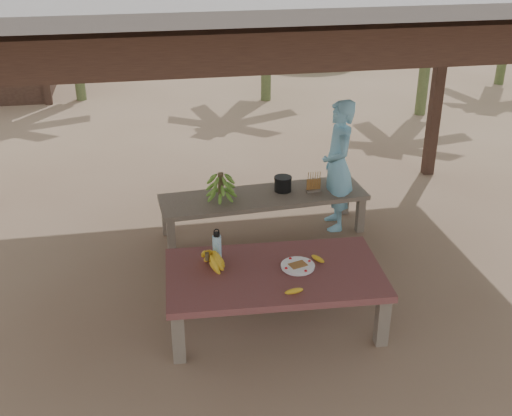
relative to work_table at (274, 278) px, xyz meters
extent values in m
plane|color=brown|center=(-0.11, 0.59, -0.43)|extent=(80.00, 80.00, 0.00)
cube|color=black|center=(2.69, 2.89, 0.92)|extent=(0.13, 0.13, 2.70)
cube|color=black|center=(-0.11, -1.71, 2.27)|extent=(5.80, 0.14, 0.18)
cube|color=brown|center=(-0.84, -0.38, -0.21)|extent=(0.10, 0.10, 0.44)
cube|color=brown|center=(0.80, -0.46, -0.21)|extent=(0.10, 0.10, 0.44)
cube|color=brown|center=(-0.80, 0.46, -0.21)|extent=(0.10, 0.10, 0.44)
cube|color=brown|center=(0.84, 0.38, -0.21)|extent=(0.10, 0.10, 0.44)
cube|color=maroon|center=(0.00, 0.00, 0.04)|extent=(1.85, 1.09, 0.06)
cube|color=brown|center=(-0.79, 1.32, -0.23)|extent=(0.09, 0.09, 0.40)
cube|color=brown|center=(1.26, 1.46, -0.23)|extent=(0.09, 0.09, 0.40)
cube|color=brown|center=(-0.82, 1.78, -0.23)|extent=(0.09, 0.09, 0.40)
cube|color=brown|center=(1.23, 1.92, -0.23)|extent=(0.09, 0.09, 0.40)
cube|color=brown|center=(0.22, 1.62, -0.01)|extent=(2.24, 0.75, 0.05)
cylinder|color=white|center=(0.20, 0.01, 0.07)|extent=(0.26, 0.26, 0.01)
cylinder|color=white|center=(0.20, 0.01, 0.09)|extent=(0.29, 0.29, 0.02)
cube|color=brown|center=(0.20, 0.01, 0.09)|extent=(0.17, 0.14, 0.02)
ellipsoid|color=yellow|center=(0.08, -0.35, 0.09)|extent=(0.18, 0.10, 0.04)
ellipsoid|color=yellow|center=(0.40, 0.10, 0.09)|extent=(0.12, 0.13, 0.04)
cylinder|color=#439FD2|center=(-0.44, 0.30, 0.17)|extent=(0.08, 0.08, 0.22)
cylinder|color=black|center=(-0.44, 0.30, 0.30)|extent=(0.06, 0.06, 0.03)
torus|color=black|center=(-0.44, 0.30, 0.33)|extent=(0.05, 0.01, 0.05)
cylinder|color=black|center=(0.44, 1.69, 0.09)|extent=(0.18, 0.18, 0.15)
imported|color=#7AC4E6|center=(1.03, 1.64, 0.29)|extent=(0.39, 0.55, 1.44)
cylinder|color=#596638|center=(3.64, 5.35, 1.06)|extent=(0.18, 0.18, 3.00)
cylinder|color=#596638|center=(1.23, 6.66, 0.94)|extent=(0.18, 0.18, 2.75)
cylinder|color=#596638|center=(-2.06, 7.27, 1.17)|extent=(0.18, 0.18, 3.21)
cylinder|color=#596638|center=(5.98, 6.94, 0.98)|extent=(0.18, 0.18, 2.82)
camera|label=1|loc=(-0.97, -4.47, 2.86)|focal=45.00mm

